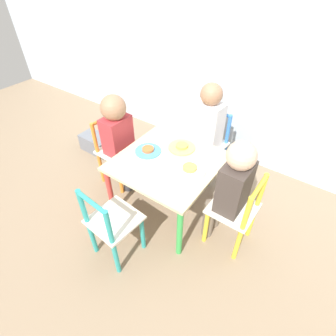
{
  "coord_description": "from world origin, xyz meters",
  "views": [
    {
      "loc": [
        0.75,
        -1.06,
        1.48
      ],
      "look_at": [
        0.0,
        0.0,
        0.36
      ],
      "focal_mm": 28.0,
      "sensor_mm": 36.0,
      "label": 1
    }
  ],
  "objects_px": {
    "chair_blue": "(208,146)",
    "plate_left": "(148,151)",
    "chair_orange": "(116,152)",
    "child_left": "(119,134)",
    "child_back": "(206,127)",
    "plate_right": "(190,169)",
    "chair_yellow": "(236,212)",
    "child_right": "(231,186)",
    "storage_bin": "(97,143)",
    "kids_table": "(168,167)",
    "chair_teal": "(112,225)",
    "plate_back": "(182,147)"
  },
  "relations": [
    {
      "from": "kids_table",
      "to": "chair_orange",
      "type": "distance_m",
      "value": 0.51
    },
    {
      "from": "chair_yellow",
      "to": "plate_left",
      "type": "distance_m",
      "value": 0.68
    },
    {
      "from": "chair_teal",
      "to": "plate_back",
      "type": "height_order",
      "value": "chair_teal"
    },
    {
      "from": "child_left",
      "to": "plate_left",
      "type": "bearing_deg",
      "value": -91.14
    },
    {
      "from": "plate_left",
      "to": "plate_right",
      "type": "bearing_deg",
      "value": -0.0
    },
    {
      "from": "chair_blue",
      "to": "chair_teal",
      "type": "bearing_deg",
      "value": -90.03
    },
    {
      "from": "child_right",
      "to": "plate_left",
      "type": "relative_size",
      "value": 4.33
    },
    {
      "from": "child_back",
      "to": "plate_back",
      "type": "bearing_deg",
      "value": -92.73
    },
    {
      "from": "chair_orange",
      "to": "plate_back",
      "type": "relative_size",
      "value": 3.01
    },
    {
      "from": "kids_table",
      "to": "plate_right",
      "type": "height_order",
      "value": "plate_right"
    },
    {
      "from": "plate_right",
      "to": "child_back",
      "type": "bearing_deg",
      "value": 106.2
    },
    {
      "from": "chair_yellow",
      "to": "chair_orange",
      "type": "bearing_deg",
      "value": -90.5
    },
    {
      "from": "chair_blue",
      "to": "storage_bin",
      "type": "distance_m",
      "value": 1.04
    },
    {
      "from": "storage_bin",
      "to": "plate_left",
      "type": "bearing_deg",
      "value": -13.22
    },
    {
      "from": "child_back",
      "to": "plate_right",
      "type": "bearing_deg",
      "value": -69.15
    },
    {
      "from": "plate_back",
      "to": "chair_yellow",
      "type": "bearing_deg",
      "value": -18.86
    },
    {
      "from": "chair_yellow",
      "to": "child_right",
      "type": "xyz_separation_m",
      "value": [
        -0.06,
        0.0,
        0.18
      ]
    },
    {
      "from": "kids_table",
      "to": "child_left",
      "type": "height_order",
      "value": "child_left"
    },
    {
      "from": "chair_teal",
      "to": "plate_back",
      "type": "distance_m",
      "value": 0.68
    },
    {
      "from": "child_back",
      "to": "plate_left",
      "type": "height_order",
      "value": "child_back"
    },
    {
      "from": "chair_orange",
      "to": "child_right",
      "type": "height_order",
      "value": "child_right"
    },
    {
      "from": "chair_orange",
      "to": "child_left",
      "type": "relative_size",
      "value": 0.73
    },
    {
      "from": "chair_orange",
      "to": "child_back",
      "type": "distance_m",
      "value": 0.71
    },
    {
      "from": "chair_teal",
      "to": "chair_blue",
      "type": "bearing_deg",
      "value": -89.97
    },
    {
      "from": "chair_blue",
      "to": "plate_left",
      "type": "height_order",
      "value": "chair_blue"
    },
    {
      "from": "plate_back",
      "to": "storage_bin",
      "type": "distance_m",
      "value": 1.0
    },
    {
      "from": "chair_teal",
      "to": "child_right",
      "type": "height_order",
      "value": "child_right"
    },
    {
      "from": "child_right",
      "to": "plate_right",
      "type": "relative_size",
      "value": 3.84
    },
    {
      "from": "chair_orange",
      "to": "plate_left",
      "type": "bearing_deg",
      "value": -90.94
    },
    {
      "from": "chair_blue",
      "to": "chair_yellow",
      "type": "height_order",
      "value": "same"
    },
    {
      "from": "plate_back",
      "to": "kids_table",
      "type": "bearing_deg",
      "value": -90.0
    },
    {
      "from": "kids_table",
      "to": "plate_right",
      "type": "relative_size",
      "value": 3.19
    },
    {
      "from": "child_back",
      "to": "child_left",
      "type": "relative_size",
      "value": 1.07
    },
    {
      "from": "chair_blue",
      "to": "storage_bin",
      "type": "bearing_deg",
      "value": -157.51
    },
    {
      "from": "chair_blue",
      "to": "plate_left",
      "type": "distance_m",
      "value": 0.56
    },
    {
      "from": "chair_blue",
      "to": "child_back",
      "type": "relative_size",
      "value": 0.68
    },
    {
      "from": "chair_yellow",
      "to": "chair_teal",
      "type": "distance_m",
      "value": 0.73
    },
    {
      "from": "chair_blue",
      "to": "child_back",
      "type": "xyz_separation_m",
      "value": [
        -0.0,
        -0.06,
        0.2
      ]
    },
    {
      "from": "child_back",
      "to": "storage_bin",
      "type": "xyz_separation_m",
      "value": [
        -0.97,
        -0.25,
        -0.39
      ]
    },
    {
      "from": "chair_yellow",
      "to": "plate_left",
      "type": "height_order",
      "value": "chair_yellow"
    },
    {
      "from": "child_back",
      "to": "plate_left",
      "type": "xyz_separation_m",
      "value": [
        -0.2,
        -0.44,
        -0.03
      ]
    },
    {
      "from": "plate_right",
      "to": "kids_table",
      "type": "bearing_deg",
      "value": 180.0
    },
    {
      "from": "chair_orange",
      "to": "storage_bin",
      "type": "height_order",
      "value": "chair_orange"
    },
    {
      "from": "child_left",
      "to": "plate_right",
      "type": "distance_m",
      "value": 0.6
    },
    {
      "from": "kids_table",
      "to": "chair_blue",
      "type": "xyz_separation_m",
      "value": [
        0.04,
        0.5,
        -0.1
      ]
    },
    {
      "from": "storage_bin",
      "to": "plate_back",
      "type": "bearing_deg",
      "value": -1.22
    },
    {
      "from": "child_left",
      "to": "chair_yellow",
      "type": "bearing_deg",
      "value": -89.46
    },
    {
      "from": "chair_blue",
      "to": "child_back",
      "type": "bearing_deg",
      "value": -90.0
    },
    {
      "from": "chair_yellow",
      "to": "plate_right",
      "type": "xyz_separation_m",
      "value": [
        -0.34,
        0.01,
        0.17
      ]
    },
    {
      "from": "chair_blue",
      "to": "child_right",
      "type": "height_order",
      "value": "child_right"
    }
  ]
}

